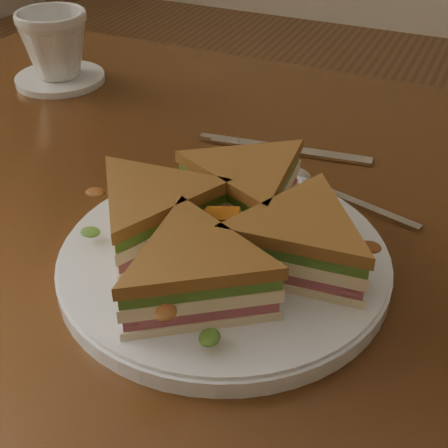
{
  "coord_description": "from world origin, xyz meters",
  "views": [
    {
      "loc": [
        0.21,
        -0.53,
        1.12
      ],
      "look_at": [
        0.03,
        -0.12,
        0.8
      ],
      "focal_mm": 50.0,
      "sensor_mm": 36.0,
      "label": 1
    }
  ],
  "objects_px": {
    "coffee_cup": "(55,44)",
    "saucer": "(60,79)",
    "plate": "(224,261)",
    "table": "(246,270)",
    "spoon": "(307,182)",
    "sandwich_wedges": "(224,229)",
    "knife": "(278,149)"
  },
  "relations": [
    {
      "from": "plate",
      "to": "coffee_cup",
      "type": "height_order",
      "value": "coffee_cup"
    },
    {
      "from": "knife",
      "to": "saucer",
      "type": "height_order",
      "value": "saucer"
    },
    {
      "from": "table",
      "to": "knife",
      "type": "relative_size",
      "value": 5.58
    },
    {
      "from": "plate",
      "to": "coffee_cup",
      "type": "bearing_deg",
      "value": 143.63
    },
    {
      "from": "plate",
      "to": "spoon",
      "type": "relative_size",
      "value": 1.69
    },
    {
      "from": "spoon",
      "to": "saucer",
      "type": "distance_m",
      "value": 0.45
    },
    {
      "from": "sandwich_wedges",
      "to": "saucer",
      "type": "bearing_deg",
      "value": 143.63
    },
    {
      "from": "spoon",
      "to": "plate",
      "type": "bearing_deg",
      "value": -82.08
    },
    {
      "from": "saucer",
      "to": "coffee_cup",
      "type": "bearing_deg",
      "value": 0.0
    },
    {
      "from": "sandwich_wedges",
      "to": "coffee_cup",
      "type": "height_order",
      "value": "coffee_cup"
    },
    {
      "from": "plate",
      "to": "sandwich_wedges",
      "type": "height_order",
      "value": "sandwich_wedges"
    },
    {
      "from": "spoon",
      "to": "coffee_cup",
      "type": "relative_size",
      "value": 1.75
    },
    {
      "from": "plate",
      "to": "saucer",
      "type": "bearing_deg",
      "value": 143.63
    },
    {
      "from": "table",
      "to": "spoon",
      "type": "relative_size",
      "value": 6.69
    },
    {
      "from": "knife",
      "to": "spoon",
      "type": "bearing_deg",
      "value": -54.34
    },
    {
      "from": "sandwich_wedges",
      "to": "coffee_cup",
      "type": "bearing_deg",
      "value": 143.63
    },
    {
      "from": "table",
      "to": "spoon",
      "type": "bearing_deg",
      "value": 48.62
    },
    {
      "from": "sandwich_wedges",
      "to": "coffee_cup",
      "type": "xyz_separation_m",
      "value": [
        -0.41,
        0.3,
        0.01
      ]
    },
    {
      "from": "table",
      "to": "saucer",
      "type": "bearing_deg",
      "value": 154.26
    },
    {
      "from": "spoon",
      "to": "saucer",
      "type": "height_order",
      "value": "same"
    },
    {
      "from": "coffee_cup",
      "to": "sandwich_wedges",
      "type": "bearing_deg",
      "value": -39.37
    },
    {
      "from": "spoon",
      "to": "coffee_cup",
      "type": "bearing_deg",
      "value": 179.04
    },
    {
      "from": "knife",
      "to": "saucer",
      "type": "distance_m",
      "value": 0.38
    },
    {
      "from": "coffee_cup",
      "to": "saucer",
      "type": "bearing_deg",
      "value": 0.0
    },
    {
      "from": "plate",
      "to": "knife",
      "type": "xyz_separation_m",
      "value": [
        -0.03,
        0.24,
        -0.01
      ]
    },
    {
      "from": "spoon",
      "to": "knife",
      "type": "xyz_separation_m",
      "value": [
        -0.06,
        0.06,
        -0.0
      ]
    },
    {
      "from": "table",
      "to": "knife",
      "type": "xyz_separation_m",
      "value": [
        -0.01,
        0.12,
        0.1
      ]
    },
    {
      "from": "table",
      "to": "coffee_cup",
      "type": "xyz_separation_m",
      "value": [
        -0.38,
        0.19,
        0.16
      ]
    },
    {
      "from": "plate",
      "to": "saucer",
      "type": "height_order",
      "value": "plate"
    },
    {
      "from": "table",
      "to": "spoon",
      "type": "distance_m",
      "value": 0.13
    },
    {
      "from": "table",
      "to": "spoon",
      "type": "xyz_separation_m",
      "value": [
        0.05,
        0.06,
        0.1
      ]
    },
    {
      "from": "saucer",
      "to": "coffee_cup",
      "type": "relative_size",
      "value": 1.29
    }
  ]
}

